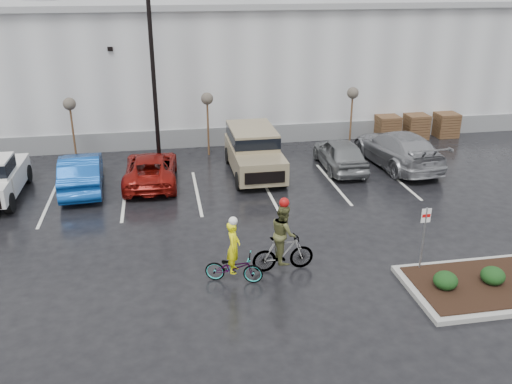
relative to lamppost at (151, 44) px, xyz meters
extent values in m
plane|color=black|center=(4.00, -12.00, -5.69)|extent=(120.00, 120.00, 0.00)
cube|color=#B3B5B8|center=(4.00, 10.00, -2.19)|extent=(60.00, 15.00, 7.00)
cube|color=slate|center=(4.00, 2.45, -5.19)|extent=(60.00, 0.12, 1.00)
cube|color=#999B9E|center=(4.00, 10.00, 1.36)|extent=(60.50, 15.50, 0.30)
cube|color=#2A3F1A|center=(4.00, 33.00, -2.69)|extent=(80.00, 25.00, 6.00)
cylinder|color=black|center=(0.00, 0.00, -1.19)|extent=(0.20, 0.20, 9.00)
cylinder|color=#472A1C|center=(-4.00, 1.00, -4.29)|extent=(0.10, 0.10, 2.80)
sphere|color=#454037|center=(-4.00, 1.00, -2.79)|extent=(0.60, 0.60, 0.60)
cylinder|color=#472A1C|center=(2.50, 1.00, -4.29)|extent=(0.10, 0.10, 2.80)
sphere|color=#454037|center=(2.50, 1.00, -2.79)|extent=(0.60, 0.60, 0.60)
cylinder|color=#472A1C|center=(10.00, 1.00, -4.29)|extent=(0.10, 0.10, 2.80)
sphere|color=#454037|center=(10.00, 1.00, -2.79)|extent=(0.60, 0.60, 0.60)
cube|color=#472A1C|center=(12.50, 2.00, -5.01)|extent=(1.20, 1.20, 1.35)
cube|color=#472A1C|center=(14.20, 2.00, -5.01)|extent=(1.20, 1.20, 1.35)
cube|color=#472A1C|center=(16.00, 2.00, -5.01)|extent=(1.20, 1.20, 1.35)
ellipsoid|color=#123413|center=(8.00, -13.00, -5.27)|extent=(0.70, 0.70, 0.52)
ellipsoid|color=#123413|center=(9.50, -13.00, -5.27)|extent=(0.70, 0.70, 0.52)
cylinder|color=gray|center=(7.80, -11.80, -4.59)|extent=(0.05, 0.05, 2.20)
cube|color=white|center=(7.80, -11.80, -3.74)|extent=(0.30, 0.02, 0.45)
cube|color=red|center=(7.80, -11.81, -3.74)|extent=(0.26, 0.02, 0.10)
imported|color=#0E439C|center=(-3.29, -2.72, -4.91)|extent=(1.99, 4.84, 1.56)
imported|color=maroon|center=(-0.38, -2.51, -5.02)|extent=(2.41, 4.88, 1.33)
imported|color=slate|center=(8.39, -2.18, -4.94)|extent=(1.85, 4.39, 1.48)
imported|color=#93959A|center=(11.23, -2.20, -4.84)|extent=(2.97, 6.02, 1.68)
imported|color=#3F3F44|center=(2.06, -11.28, -5.22)|extent=(1.87, 1.12, 0.93)
imported|color=#F2F00D|center=(2.06, -11.28, -4.53)|extent=(0.55, 0.68, 1.62)
sphere|color=silver|center=(2.06, -11.28, -3.68)|extent=(0.27, 0.27, 0.27)
imported|color=#3F3F44|center=(3.66, -10.89, -5.10)|extent=(1.91, 0.64, 1.18)
imported|color=#4C4E29|center=(3.66, -10.89, -4.41)|extent=(0.53, 0.92, 1.86)
sphere|color=#990C0C|center=(3.66, -10.89, -3.39)|extent=(0.31, 0.31, 0.31)
camera|label=1|loc=(0.21, -25.33, 3.02)|focal=38.00mm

